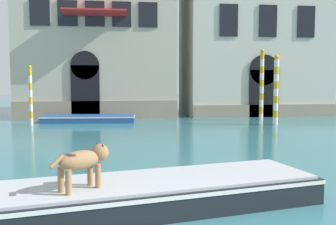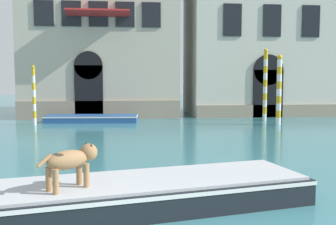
{
  "view_description": "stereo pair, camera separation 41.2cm",
  "coord_description": "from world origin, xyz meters",
  "px_view_note": "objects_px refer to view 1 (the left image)",
  "views": [
    {
      "loc": [
        -1.1,
        -4.2,
        2.75
      ],
      "look_at": [
        1.18,
        12.81,
        1.2
      ],
      "focal_mm": 42.0,
      "sensor_mm": 36.0,
      "label": 1
    },
    {
      "loc": [
        -0.7,
        -4.25,
        2.75
      ],
      "look_at": [
        1.18,
        12.81,
        1.2
      ],
      "focal_mm": 42.0,
      "sensor_mm": 36.0,
      "label": 2
    }
  ],
  "objects_px": {
    "mooring_pole_0": "(276,90)",
    "mooring_pole_2": "(262,84)",
    "boat_foreground": "(157,192)",
    "boat_moored_near_palazzo": "(89,119)",
    "mooring_pole_1": "(31,95)",
    "dog_on_deck": "(84,160)"
  },
  "relations": [
    {
      "from": "mooring_pole_0",
      "to": "mooring_pole_2",
      "type": "height_order",
      "value": "mooring_pole_2"
    },
    {
      "from": "mooring_pole_0",
      "to": "boat_foreground",
      "type": "bearing_deg",
      "value": -121.69
    },
    {
      "from": "boat_foreground",
      "to": "mooring_pole_2",
      "type": "xyz_separation_m",
      "value": [
        8.42,
        15.96,
        1.97
      ]
    },
    {
      "from": "boat_moored_near_palazzo",
      "to": "mooring_pole_1",
      "type": "relative_size",
      "value": 1.67
    },
    {
      "from": "boat_foreground",
      "to": "dog_on_deck",
      "type": "bearing_deg",
      "value": -170.64
    },
    {
      "from": "mooring_pole_1",
      "to": "mooring_pole_2",
      "type": "height_order",
      "value": "mooring_pole_2"
    },
    {
      "from": "boat_foreground",
      "to": "mooring_pole_1",
      "type": "distance_m",
      "value": 16.1
    },
    {
      "from": "boat_foreground",
      "to": "boat_moored_near_palazzo",
      "type": "xyz_separation_m",
      "value": [
        -2.48,
        16.28,
        -0.1
      ]
    },
    {
      "from": "boat_moored_near_palazzo",
      "to": "mooring_pole_2",
      "type": "xyz_separation_m",
      "value": [
        10.89,
        -0.32,
        2.07
      ]
    },
    {
      "from": "boat_foreground",
      "to": "dog_on_deck",
      "type": "xyz_separation_m",
      "value": [
        -1.46,
        -0.56,
        0.84
      ]
    },
    {
      "from": "dog_on_deck",
      "to": "boat_moored_near_palazzo",
      "type": "bearing_deg",
      "value": 54.47
    },
    {
      "from": "boat_foreground",
      "to": "dog_on_deck",
      "type": "distance_m",
      "value": 1.77
    },
    {
      "from": "boat_foreground",
      "to": "mooring_pole_2",
      "type": "height_order",
      "value": "mooring_pole_2"
    },
    {
      "from": "boat_foreground",
      "to": "mooring_pole_1",
      "type": "xyz_separation_m",
      "value": [
        -5.61,
        15.02,
        1.4
      ]
    },
    {
      "from": "mooring_pole_1",
      "to": "boat_moored_near_palazzo",
      "type": "bearing_deg",
      "value": 21.86
    },
    {
      "from": "boat_foreground",
      "to": "mooring_pole_2",
      "type": "relative_size",
      "value": 1.6
    },
    {
      "from": "boat_moored_near_palazzo",
      "to": "dog_on_deck",
      "type": "bearing_deg",
      "value": -81.87
    },
    {
      "from": "mooring_pole_0",
      "to": "mooring_pole_1",
      "type": "xyz_separation_m",
      "value": [
        -13.95,
        1.51,
        -0.31
      ]
    },
    {
      "from": "dog_on_deck",
      "to": "mooring_pole_2",
      "type": "xyz_separation_m",
      "value": [
        9.87,
        16.52,
        1.12
      ]
    },
    {
      "from": "mooring_pole_2",
      "to": "mooring_pole_0",
      "type": "bearing_deg",
      "value": -91.75
    },
    {
      "from": "boat_foreground",
      "to": "boat_moored_near_palazzo",
      "type": "distance_m",
      "value": 16.47
    },
    {
      "from": "mooring_pole_1",
      "to": "mooring_pole_2",
      "type": "relative_size",
      "value": 0.75
    }
  ]
}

